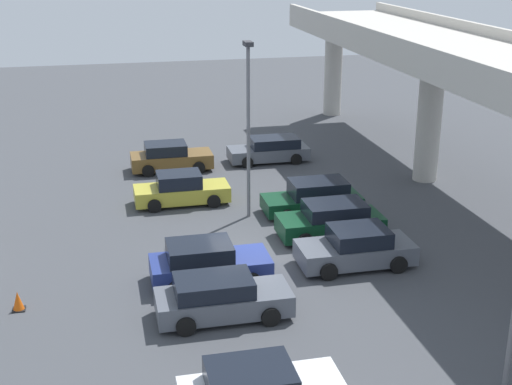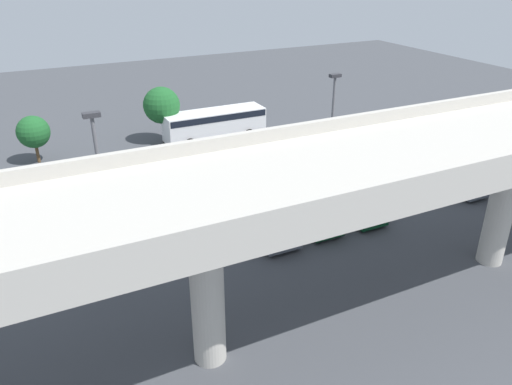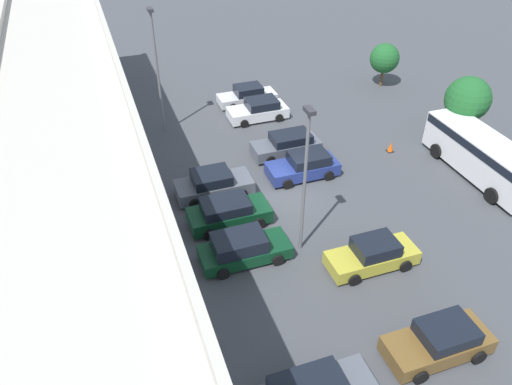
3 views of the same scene
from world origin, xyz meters
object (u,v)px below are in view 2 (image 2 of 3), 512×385
object	(u,v)px
tree_front_centre	(33,132)
parked_car_7	(46,223)
shuttle_bus	(215,123)
traffic_cone	(181,159)
parked_car_9	(224,186)
parked_car_2	(354,205)
lamp_post_near_aisle	(103,195)
lamp_post_mid_lot	(332,127)
parked_car_1	(333,165)
parked_car_6	(95,213)
tree_front_left	(162,105)
parked_car_0	(393,153)
parked_car_5	(184,194)
parked_car_4	(267,225)
parked_car_3	(311,214)
parked_car_8	(455,180)

from	to	relation	value
tree_front_centre	parked_car_7	bearing A→B (deg)	87.43
shuttle_bus	traffic_cone	distance (m)	5.79
tree_front_centre	parked_car_9	bearing A→B (deg)	131.60
parked_car_2	parked_car_7	world-z (taller)	parked_car_2
lamp_post_near_aisle	traffic_cone	xyz separation A→B (m)	(-7.85, -13.91, -4.73)
lamp_post_mid_lot	tree_front_centre	distance (m)	22.27
parked_car_1	parked_car_9	xyz separation A→B (m)	(8.52, -0.07, 0.03)
parked_car_6	traffic_cone	size ratio (longest dim) A/B	6.31
parked_car_9	shuttle_bus	bearing A→B (deg)	161.09
lamp_post_mid_lot	tree_front_left	xyz separation A→B (m)	(6.62, -14.84, -1.52)
parked_car_0	parked_car_2	distance (m)	9.90
parked_car_9	traffic_cone	distance (m)	6.79
shuttle_bus	traffic_cone	size ratio (longest dim) A/B	12.23
parked_car_0	tree_front_centre	bearing A→B (deg)	-116.00
tree_front_centre	parked_car_1	bearing A→B (deg)	148.03
parked_car_7	lamp_post_mid_lot	bearing A→B (deg)	80.58
parked_car_2	parked_car_6	xyz separation A→B (m)	(14.23, -5.91, -0.03)
parked_car_5	parked_car_6	xyz separation A→B (m)	(5.47, 0.06, -0.01)
parked_car_0	traffic_cone	bearing A→B (deg)	-115.04
parked_car_4	lamp_post_near_aisle	bearing A→B (deg)	98.50
parked_car_4	parked_car_0	bearing A→B (deg)	-67.59
parked_car_9	parked_car_4	bearing A→B (deg)	0.83
parked_car_1	shuttle_bus	distance (m)	11.62
parked_car_3	parked_car_5	world-z (taller)	parked_car_3
parked_car_3	parked_car_5	xyz separation A→B (m)	(5.77, -5.83, -0.04)
lamp_post_near_aisle	parked_car_3	bearing A→B (deg)	-173.41
parked_car_0	parked_car_5	world-z (taller)	parked_car_0
parked_car_6	lamp_post_mid_lot	size ratio (longest dim) A/B	0.55
parked_car_6	parked_car_7	xyz separation A→B (m)	(2.73, -0.02, -0.04)
parked_car_0	parked_car_8	xyz separation A→B (m)	(-0.40, 5.79, -0.04)
parked_car_0	shuttle_bus	size ratio (longest dim) A/B	0.52
parked_car_3	tree_front_left	size ratio (longest dim) A/B	0.95
parked_car_1	traffic_cone	distance (m)	11.51
parked_car_2	lamp_post_mid_lot	xyz separation A→B (m)	(-0.17, -3.08, 3.96)
lamp_post_near_aisle	tree_front_left	bearing A→B (deg)	-113.05
parked_car_0	tree_front_centre	xyz separation A→B (m)	(24.43, -11.91, 1.69)
parked_car_1	traffic_cone	xyz separation A→B (m)	(9.27, -6.81, -0.38)
parked_car_4	tree_front_centre	world-z (taller)	tree_front_centre
parked_car_4	parked_car_7	bearing A→B (deg)	62.23
shuttle_bus	parked_car_6	bearing A→B (deg)	-138.43
parked_car_9	tree_front_left	bearing A→B (deg)	-177.81
parked_car_6	shuttle_bus	bearing A→B (deg)	131.57
lamp_post_near_aisle	lamp_post_mid_lot	world-z (taller)	lamp_post_near_aisle
parked_car_0	parked_car_8	bearing A→B (deg)	3.91
parked_car_4	parked_car_5	world-z (taller)	parked_car_4
parked_car_0	traffic_cone	world-z (taller)	parked_car_0
parked_car_6	tree_front_centre	size ratio (longest dim) A/B	1.21
shuttle_bus	traffic_cone	xyz separation A→B (m)	(4.31, 3.66, -1.23)
parked_car_0	parked_car_3	bearing A→B (deg)	-62.62
parked_car_0	parked_car_7	bearing A→B (deg)	-90.21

